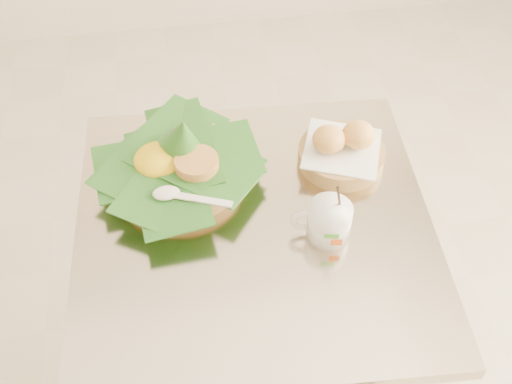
{
  "coord_description": "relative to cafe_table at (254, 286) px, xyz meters",
  "views": [
    {
      "loc": [
        0.03,
        -0.85,
        1.73
      ],
      "look_at": [
        0.16,
        -0.04,
        0.82
      ],
      "focal_mm": 45.0,
      "sensor_mm": 36.0,
      "label": 1
    }
  ],
  "objects": [
    {
      "name": "rice_basket",
      "position": [
        -0.14,
        0.15,
        0.27
      ],
      "size": [
        0.34,
        0.34,
        0.17
      ],
      "rotation": [
        0.0,
        0.0,
        -0.06
      ],
      "color": "#A27F45",
      "rests_on": "cafe_table"
    },
    {
      "name": "bread_basket",
      "position": [
        0.21,
        0.14,
        0.25
      ],
      "size": [
        0.2,
        0.2,
        0.1
      ],
      "rotation": [
        0.0,
        0.0,
        0.43
      ],
      "color": "#A27F45",
      "rests_on": "cafe_table"
    },
    {
      "name": "floor",
      "position": [
        -0.15,
        0.05,
        -0.53
      ],
      "size": [
        3.6,
        3.6,
        0.0
      ],
      "primitive_type": "plane",
      "color": "beige",
      "rests_on": "ground"
    },
    {
      "name": "cafe_table",
      "position": [
        0.0,
        0.0,
        0.0
      ],
      "size": [
        0.74,
        0.74,
        0.75
      ],
      "rotation": [
        0.0,
        0.0,
        -0.05
      ],
      "color": "gray",
      "rests_on": "floor"
    },
    {
      "name": "coffee_mug",
      "position": [
        0.13,
        -0.05,
        0.26
      ],
      "size": [
        0.12,
        0.09,
        0.15
      ],
      "rotation": [
        0.0,
        0.0,
        -0.15
      ],
      "color": "white",
      "rests_on": "cafe_table"
    }
  ]
}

